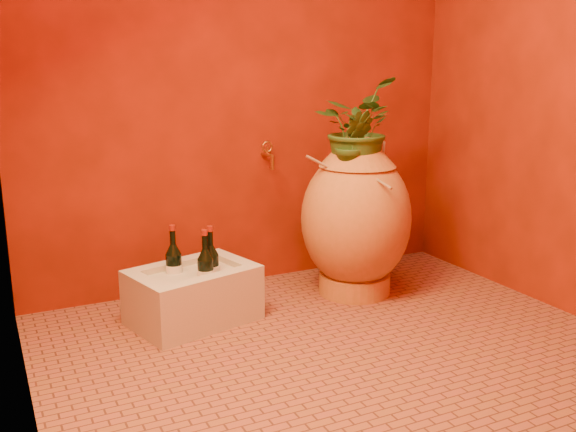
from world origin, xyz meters
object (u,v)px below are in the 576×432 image
wine_bottle_a (174,268)px  wine_bottle_b (206,273)px  wine_bottle_c (211,268)px  amphora (356,218)px  wall_tap (268,154)px  stone_basin (193,296)px

wine_bottle_a → wine_bottle_b: 0.18m
wine_bottle_c → wine_bottle_b: bearing=-132.0°
amphora → wine_bottle_c: 0.84m
wall_tap → wine_bottle_c: bearing=-140.8°
wine_bottle_c → wall_tap: (0.49, 0.40, 0.47)m
wall_tap → stone_basin: bearing=-146.9°
wine_bottle_a → wine_bottle_c: bearing=-29.3°
wine_bottle_a → wall_tap: size_ratio=2.18×
wine_bottle_a → wine_bottle_b: wine_bottle_a is taller
stone_basin → wine_bottle_c: size_ratio=2.00×
amphora → wine_bottle_a: (-0.98, 0.07, -0.15)m
wine_bottle_b → wine_bottle_c: size_ratio=0.99×
wine_bottle_c → stone_basin: bearing=165.3°
amphora → wall_tap: 0.60m
wall_tap → amphora: bearing=-48.0°
stone_basin → wine_bottle_b: size_ratio=2.02×
wine_bottle_a → wine_bottle_c: (0.16, -0.09, -0.00)m
amphora → stone_basin: bearing=179.8°
wine_bottle_b → amphora: bearing=4.4°
stone_basin → wine_bottle_c: (0.09, -0.02, 0.13)m
wine_bottle_b → stone_basin: bearing=121.5°
stone_basin → wine_bottle_a: 0.17m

